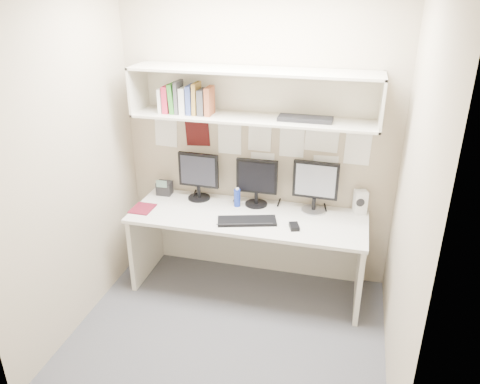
% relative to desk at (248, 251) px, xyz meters
% --- Properties ---
extents(floor, '(2.40, 2.00, 0.01)m').
position_rel_desk_xyz_m(floor, '(0.00, -0.65, -0.37)').
color(floor, '#45454A').
rests_on(floor, ground).
extents(wall_back, '(2.40, 0.02, 2.60)m').
position_rel_desk_xyz_m(wall_back, '(0.00, 0.35, 0.93)').
color(wall_back, tan).
rests_on(wall_back, ground).
extents(wall_front, '(2.40, 0.02, 2.60)m').
position_rel_desk_xyz_m(wall_front, '(0.00, -1.65, 0.93)').
color(wall_front, tan).
rests_on(wall_front, ground).
extents(wall_left, '(0.02, 2.00, 2.60)m').
position_rel_desk_xyz_m(wall_left, '(-1.20, -0.65, 0.93)').
color(wall_left, tan).
rests_on(wall_left, ground).
extents(wall_right, '(0.02, 2.00, 2.60)m').
position_rel_desk_xyz_m(wall_right, '(1.20, -0.65, 0.93)').
color(wall_right, tan).
rests_on(wall_right, ground).
extents(desk, '(2.00, 0.70, 0.73)m').
position_rel_desk_xyz_m(desk, '(0.00, 0.00, 0.00)').
color(desk, beige).
rests_on(desk, floor).
extents(overhead_hutch, '(2.00, 0.38, 0.40)m').
position_rel_desk_xyz_m(overhead_hutch, '(0.00, 0.21, 1.35)').
color(overhead_hutch, beige).
rests_on(overhead_hutch, wall_back).
extents(pinned_papers, '(1.92, 0.01, 0.48)m').
position_rel_desk_xyz_m(pinned_papers, '(0.00, 0.34, 0.88)').
color(pinned_papers, white).
rests_on(pinned_papers, wall_back).
extents(monitor_left, '(0.37, 0.20, 0.43)m').
position_rel_desk_xyz_m(monitor_left, '(-0.51, 0.22, 0.60)').
color(monitor_left, black).
rests_on(monitor_left, desk).
extents(monitor_center, '(0.36, 0.20, 0.42)m').
position_rel_desk_xyz_m(monitor_center, '(0.03, 0.22, 0.60)').
color(monitor_center, black).
rests_on(monitor_center, desk).
extents(monitor_right, '(0.39, 0.21, 0.45)m').
position_rel_desk_xyz_m(monitor_right, '(0.53, 0.22, 0.61)').
color(monitor_right, '#A5A5AA').
rests_on(monitor_right, desk).
extents(keyboard, '(0.51, 0.30, 0.02)m').
position_rel_desk_xyz_m(keyboard, '(0.02, -0.14, 0.38)').
color(keyboard, black).
rests_on(keyboard, desk).
extents(mouse, '(0.10, 0.13, 0.03)m').
position_rel_desk_xyz_m(mouse, '(0.42, -0.15, 0.38)').
color(mouse, black).
rests_on(mouse, desk).
extents(speaker, '(0.13, 0.13, 0.21)m').
position_rel_desk_xyz_m(speaker, '(0.92, 0.27, 0.47)').
color(speaker, silver).
rests_on(speaker, desk).
extents(blue_bottle, '(0.06, 0.06, 0.17)m').
position_rel_desk_xyz_m(blue_bottle, '(-0.13, 0.14, 0.45)').
color(blue_bottle, '#162C98').
rests_on(blue_bottle, desk).
extents(maroon_notebook, '(0.18, 0.22, 0.01)m').
position_rel_desk_xyz_m(maroon_notebook, '(-0.91, -0.12, 0.37)').
color(maroon_notebook, '#5B0F1D').
rests_on(maroon_notebook, desk).
extents(desk_phone, '(0.14, 0.12, 0.16)m').
position_rel_desk_xyz_m(desk_phone, '(-0.85, 0.22, 0.43)').
color(desk_phone, black).
rests_on(desk_phone, desk).
extents(book_stack, '(0.45, 0.16, 0.27)m').
position_rel_desk_xyz_m(book_stack, '(-0.56, 0.14, 1.29)').
color(book_stack, silver).
rests_on(book_stack, overhead_hutch).
extents(hutch_tray, '(0.43, 0.17, 0.03)m').
position_rel_desk_xyz_m(hutch_tray, '(0.42, 0.15, 1.19)').
color(hutch_tray, black).
rests_on(hutch_tray, overhead_hutch).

